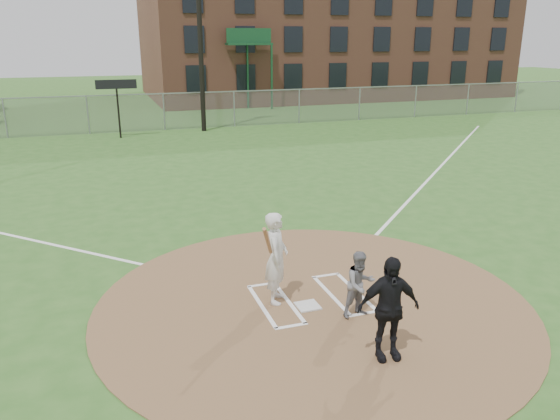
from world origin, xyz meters
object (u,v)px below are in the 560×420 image
object	(u,v)px
batter_at_plate	(276,258)
catcher	(360,284)
umpire	(388,308)
home_plate	(308,306)

from	to	relation	value
batter_at_plate	catcher	bearing A→B (deg)	-40.12
umpire	home_plate	bearing A→B (deg)	113.55
umpire	batter_at_plate	distance (m)	2.64
home_plate	catcher	xyz separation A→B (m)	(0.76, -0.63, 0.62)
home_plate	umpire	size ratio (longest dim) A/B	0.25
home_plate	catcher	world-z (taller)	catcher
catcher	batter_at_plate	distance (m)	1.66
umpire	batter_at_plate	world-z (taller)	batter_at_plate
catcher	umpire	size ratio (longest dim) A/B	0.73
home_plate	batter_at_plate	world-z (taller)	batter_at_plate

